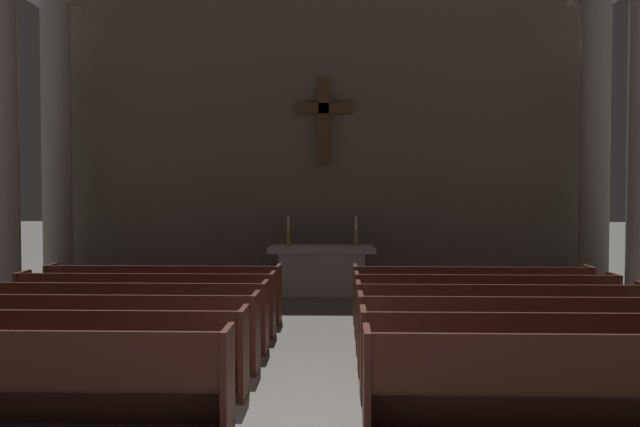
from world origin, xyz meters
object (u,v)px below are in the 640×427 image
object	(u,v)px
candlestick_left	(288,236)
pew_left_row_4	(125,316)
pew_right_row_5	(485,305)
pew_left_row_3	(99,332)
pew_right_row_2	(546,355)
column_left_third	(1,140)
candlestick_right	(356,237)
column_right_fourth	(595,147)
pew_right_row_1	(580,383)
pew_right_row_3	(521,334)
pew_right_row_4	(501,318)
pew_left_row_5	(147,303)
pew_left_row_6	(164,293)
column_left_fourth	(57,148)
altar	(322,269)
pew_left_row_1	(20,378)
pew_right_row_6	(472,295)
pew_left_row_2	(65,352)

from	to	relation	value
candlestick_left	pew_left_row_4	bearing A→B (deg)	-109.45
pew_right_row_5	candlestick_left	bearing A→B (deg)	128.05
pew_left_row_3	pew_right_row_2	world-z (taller)	same
column_left_third	candlestick_right	distance (m)	6.98
candlestick_left	column_right_fourth	bearing A→B (deg)	4.05
pew_right_row_5	candlestick_right	bearing A→B (deg)	113.81
pew_left_row_4	column_left_third	xyz separation A→B (m)	(-3.21, 3.12, 2.58)
pew_right_row_1	pew_right_row_3	size ratio (longest dim) A/B	1.00
pew_right_row_3	pew_right_row_4	xyz separation A→B (m)	(0.00, 1.02, 0.00)
pew_left_row_5	candlestick_left	world-z (taller)	candlestick_left
pew_left_row_6	pew_right_row_1	size ratio (longest dim) A/B	1.00
pew_right_row_5	column_left_fourth	size ratio (longest dim) A/B	0.61
pew_left_row_4	pew_left_row_5	xyz separation A→B (m)	(0.00, 1.02, 0.00)
pew_right_row_5	column_right_fourth	bearing A→B (deg)	54.80
pew_left_row_5	column_right_fourth	distance (m)	9.75
pew_right_row_4	candlestick_left	distance (m)	6.08
pew_right_row_4	altar	world-z (taller)	altar
candlestick_right	pew_left_row_6	bearing A→B (deg)	-136.20
column_left_fourth	column_right_fourth	xyz separation A→B (m)	(11.44, 0.00, 0.00)
pew_left_row_4	column_left_fourth	world-z (taller)	column_left_fourth
pew_left_row_6	candlestick_left	bearing A→B (deg)	59.56
pew_left_row_1	pew_left_row_5	xyz separation A→B (m)	(0.00, 4.09, 0.00)
pew_right_row_3	candlestick_right	distance (m)	6.44
column_right_fourth	candlestick_right	size ratio (longest dim) A/B	10.27
pew_left_row_5	candlestick_right	world-z (taller)	candlestick_right
pew_right_row_6	column_left_fourth	world-z (taller)	column_left_fourth
pew_left_row_3	column_left_third	world-z (taller)	column_left_third
column_right_fourth	pew_left_row_1	bearing A→B (deg)	-133.60
pew_left_row_1	altar	size ratio (longest dim) A/B	1.74
pew_right_row_5	altar	distance (m)	4.80
pew_left_row_6	column_left_third	size ratio (longest dim) A/B	0.61
pew_left_row_5	candlestick_left	size ratio (longest dim) A/B	6.25
altar	pew_left_row_5	bearing A→B (deg)	-121.47
column_left_third	pew_left_row_6	bearing A→B (deg)	-18.50
pew_left_row_4	pew_left_row_6	size ratio (longest dim) A/B	1.00
pew_left_row_5	pew_right_row_3	xyz separation A→B (m)	(5.02, -2.04, 0.00)
pew_right_row_5	altar	bearing A→B (deg)	121.47
pew_left_row_4	column_right_fourth	size ratio (longest dim) A/B	0.61
pew_left_row_6	column_left_third	bearing A→B (deg)	161.50
pew_left_row_5	column_left_fourth	xyz separation A→B (m)	(-3.21, 4.55, 2.58)
pew_right_row_1	pew_left_row_4	bearing A→B (deg)	148.58
column_left_third	candlestick_left	size ratio (longest dim) A/B	10.27
pew_right_row_3	column_right_fourth	world-z (taller)	column_right_fourth
pew_left_row_5	column_left_third	distance (m)	4.62
pew_right_row_1	column_left_fourth	bearing A→B (deg)	133.60
pew_left_row_2	pew_right_row_3	size ratio (longest dim) A/B	1.00
pew_right_row_2	pew_right_row_4	world-z (taller)	same
pew_right_row_3	altar	xyz separation A→B (m)	(-2.51, 6.14, 0.06)
column_left_fourth	column_right_fourth	size ratio (longest dim) A/B	1.00
pew_left_row_5	pew_left_row_4	bearing A→B (deg)	-90.00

